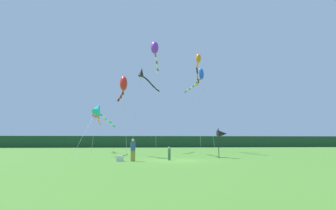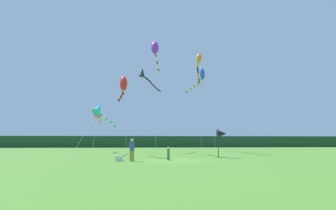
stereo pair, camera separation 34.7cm
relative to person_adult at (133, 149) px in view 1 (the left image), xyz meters
The scene contains 13 objects.
ground_plane 3.57m from the person_adult, 11.18° to the left, with size 120.00×120.00×0.00m, color #4C842D.
distant_treeline 45.79m from the person_adult, 85.77° to the left, with size 108.00×2.18×2.66m, color #1E4228.
person_adult is the anchor object (origin of this frame).
person_child 3.05m from the person_adult, 17.38° to the left, with size 0.24×0.24×1.07m.
cooler_box 1.24m from the person_adult, behind, with size 0.56×0.33×0.40m, color silver.
banner_flag_pole 8.81m from the person_adult, 22.95° to the left, with size 0.90×0.70×2.69m.
kite_blue 22.33m from the person_adult, 62.68° to the left, with size 2.64×8.64×12.16m.
kite_cyan 9.99m from the person_adult, 113.99° to the left, with size 2.90×9.86×5.76m.
kite_red 8.98m from the person_adult, 100.73° to the left, with size 1.46×5.99×8.16m.
kite_rainbow 18.34m from the person_adult, 107.40° to the left, with size 1.04×7.86×6.37m.
kite_purple 13.95m from the person_adult, 76.35° to the left, with size 1.21×9.78×12.65m.
kite_orange 18.57m from the person_adult, 58.69° to the left, with size 1.62×8.46×12.52m.
kite_black 19.41m from the person_adult, 86.55° to the left, with size 4.11×6.75×11.65m.
Camera 1 is at (-2.92, -22.69, 1.56)m, focal length 30.24 mm.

